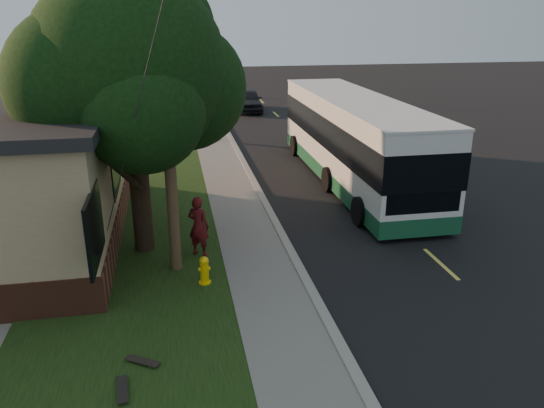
{
  "coord_description": "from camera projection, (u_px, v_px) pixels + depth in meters",
  "views": [
    {
      "loc": [
        -3.17,
        -12.32,
        6.63
      ],
      "look_at": [
        -0.51,
        1.7,
        1.5
      ],
      "focal_mm": 35.0,
      "sensor_mm": 36.0,
      "label": 1
    }
  ],
  "objects": [
    {
      "name": "fire_hydrant",
      "position": [
        204.0,
        270.0,
        13.59
      ],
      "size": [
        0.32,
        0.32,
        0.74
      ],
      "color": "yellow",
      "rests_on": "grass_verge"
    },
    {
      "name": "bare_tree_near",
      "position": [
        165.0,
        99.0,
        29.49
      ],
      "size": [
        1.38,
        1.21,
        4.31
      ],
      "color": "black",
      "rests_on": "grass_verge"
    },
    {
      "name": "transit_bus",
      "position": [
        354.0,
        138.0,
        21.58
      ],
      "size": [
        2.98,
        12.92,
        3.49
      ],
      "color": "silver",
      "rests_on": "ground"
    },
    {
      "name": "ground",
      "position": [
        303.0,
        276.0,
        14.19
      ],
      "size": [
        120.0,
        120.0,
        0.0
      ],
      "primitive_type": "plane",
      "color": "black",
      "rests_on": "ground"
    },
    {
      "name": "road",
      "position": [
        335.0,
        168.0,
        24.13
      ],
      "size": [
        8.0,
        80.0,
        0.01
      ],
      "primitive_type": "cube",
      "color": "black",
      "rests_on": "ground"
    },
    {
      "name": "skateboard_spare",
      "position": [
        142.0,
        361.0,
        10.53
      ],
      "size": [
        0.73,
        0.55,
        0.07
      ],
      "color": "black",
      "rests_on": "grass_verge"
    },
    {
      "name": "distant_car",
      "position": [
        248.0,
        100.0,
        38.15
      ],
      "size": [
        2.12,
        4.73,
        1.58
      ],
      "primitive_type": "imported",
      "rotation": [
        0.0,
        0.0,
        -0.06
      ],
      "color": "black",
      "rests_on": "ground"
    },
    {
      "name": "dumpster",
      "position": [
        0.0,
        187.0,
        19.3
      ],
      "size": [
        1.75,
        1.54,
        1.31
      ],
      "color": "black",
      "rests_on": "building_lot"
    },
    {
      "name": "leafy_tree",
      "position": [
        131.0,
        72.0,
        14.16
      ],
      "size": [
        6.3,
        6.0,
        7.8
      ],
      "color": "black",
      "rests_on": "grass_verge"
    },
    {
      "name": "skateboarder",
      "position": [
        199.0,
        226.0,
        15.03
      ],
      "size": [
        0.77,
        0.7,
        1.76
      ],
      "primitive_type": "imported",
      "rotation": [
        0.0,
        0.0,
        2.58
      ],
      "color": "#541013",
      "rests_on": "grass_verge"
    },
    {
      "name": "grass_verge",
      "position": [
        144.0,
        178.0,
        22.63
      ],
      "size": [
        5.0,
        80.0,
        0.07
      ],
      "primitive_type": "cube",
      "color": "black",
      "rests_on": "ground"
    },
    {
      "name": "curb",
      "position": [
        248.0,
        172.0,
        23.41
      ],
      "size": [
        0.25,
        80.0,
        0.12
      ],
      "primitive_type": "cube",
      "color": "gray",
      "rests_on": "ground"
    },
    {
      "name": "sidewalk",
      "position": [
        226.0,
        173.0,
        23.24
      ],
      "size": [
        2.0,
        80.0,
        0.08
      ],
      "primitive_type": "cube",
      "color": "slate",
      "rests_on": "ground"
    },
    {
      "name": "skateboard_main",
      "position": [
        122.0,
        389.0,
        9.73
      ],
      "size": [
        0.29,
        0.81,
        0.07
      ],
      "color": "black",
      "rests_on": "grass_verge"
    },
    {
      "name": "utility_pole",
      "position": [
        165.0,
        100.0,
        12.96
      ],
      "size": [
        2.86,
        3.21,
        9.07
      ],
      "color": "#473321",
      "rests_on": "ground"
    },
    {
      "name": "traffic_signal",
      "position": [
        212.0,
        57.0,
        44.64
      ],
      "size": [
        0.18,
        0.22,
        5.5
      ],
      "color": "#2D2D30",
      "rests_on": "ground"
    },
    {
      "name": "bare_tree_far",
      "position": [
        172.0,
        78.0,
        40.72
      ],
      "size": [
        1.38,
        1.21,
        4.03
      ],
      "color": "black",
      "rests_on": "grass_verge"
    }
  ]
}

